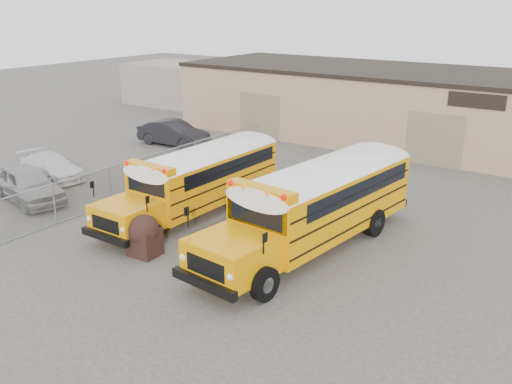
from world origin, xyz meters
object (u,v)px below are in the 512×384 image
Objects in this scene: tarp_bundle at (144,235)px; car_dark at (174,133)px; school_bus_right at (400,163)px; car_silver at (28,184)px; school_bus_left at (274,148)px; car_white at (51,167)px.

tarp_bundle is 0.32× the size of car_dark.
car_silver is at bearing -145.05° from school_bus_right.
car_dark is at bearing 165.51° from school_bus_left.
car_dark reaches higher than tarp_bundle.
school_bus_left is 9.70m from car_dark.
car_silver is 3.62m from car_white.
car_white is 0.91× the size of car_dark.
school_bus_right reaches higher than car_white.
school_bus_left is 6.33× the size of tarp_bundle.
car_silver reaches higher than tarp_bundle.
school_bus_right is 2.52× the size of car_white.
tarp_bundle is at bearing -102.90° from car_white.
car_silver is at bearing -175.06° from car_dark.
school_bus_right is 16.20m from car_dark.
car_white is (-10.96, 4.02, -0.16)m from tarp_bundle.
tarp_bundle is at bearing -144.88° from car_dark.
school_bus_right is 12.33m from tarp_bundle.
school_bus_right is 2.29× the size of car_dark.
tarp_bundle is at bearing -85.98° from car_silver.
tarp_bundle is at bearing -116.01° from school_bus_right.
school_bus_left is 2.03× the size of car_dark.
school_bus_left is at bearing -177.00° from school_bus_right.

